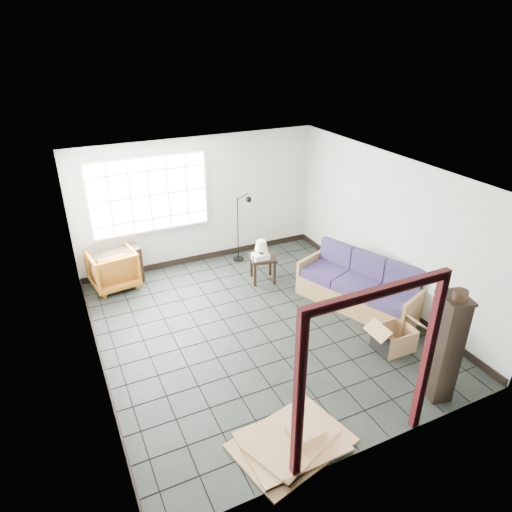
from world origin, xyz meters
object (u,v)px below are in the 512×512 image
armchair (112,266)px  side_table (263,261)px  futon_sofa (360,288)px  tall_shelf (445,347)px

armchair → side_table: armchair is taller
futon_sofa → side_table: (-1.16, 1.52, 0.09)m
tall_shelf → futon_sofa: bearing=92.2°
futon_sofa → tall_shelf: size_ratio=1.49×
side_table → tall_shelf: tall_shelf is taller
tall_shelf → armchair: bearing=138.2°
armchair → tall_shelf: (3.39, -4.80, 0.36)m
side_table → tall_shelf: (0.73, -3.78, 0.35)m
futon_sofa → tall_shelf: (-0.43, -2.26, 0.44)m
futon_sofa → armchair: futon_sofa is taller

